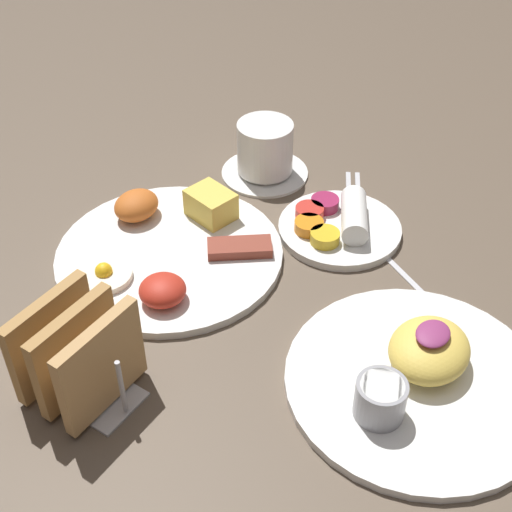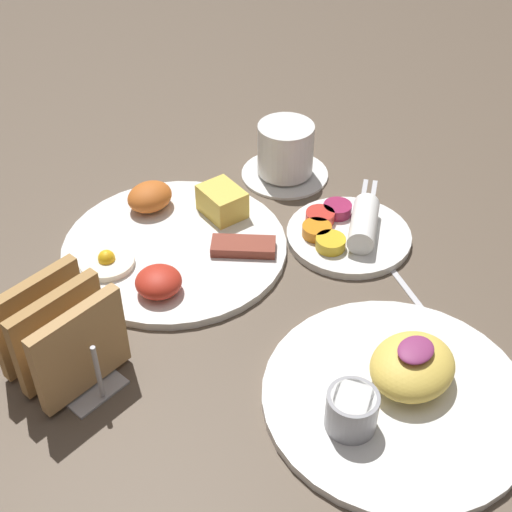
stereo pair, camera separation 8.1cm
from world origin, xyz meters
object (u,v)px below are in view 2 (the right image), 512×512
plate_breakfast (175,241)px  plate_foreground (396,390)px  plate_condiments (347,230)px  coffee_cup (285,153)px  toast_rack (61,337)px

plate_breakfast → plate_foreground: plate_foreground is taller
plate_condiments → coffee_cup: (0.06, 0.15, 0.02)m
plate_foreground → coffee_cup: 0.40m
plate_breakfast → coffee_cup: 0.21m
plate_condiments → coffee_cup: coffee_cup is taller
plate_breakfast → toast_rack: bearing=-163.4°
plate_condiments → coffee_cup: bearing=68.7°
plate_breakfast → plate_condiments: (0.15, -0.14, 0.00)m
plate_condiments → toast_rack: bearing=167.1°
plate_foreground → coffee_cup: bearing=55.0°
plate_condiments → coffee_cup: size_ratio=1.42×
coffee_cup → plate_foreground: bearing=-125.0°
plate_condiments → plate_foreground: (-0.17, -0.18, 0.00)m
plate_breakfast → coffee_cup: (0.21, 0.00, 0.02)m
coffee_cup → plate_condiments: bearing=-111.3°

